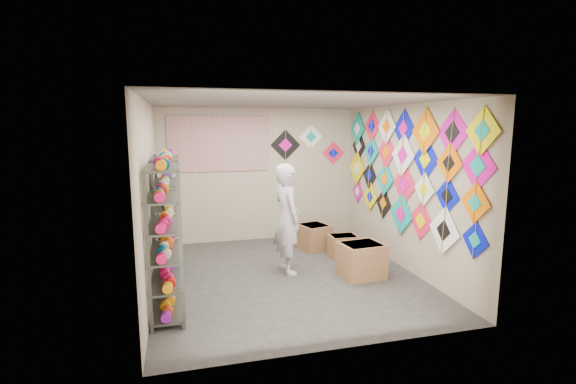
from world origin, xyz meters
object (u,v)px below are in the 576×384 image
object	(u,v)px
carton_c	(314,237)
carton_b	(343,246)
shelf_rack_front	(166,240)
shelf_rack_back	(168,218)
carton_a	(361,260)
shopkeeper	(287,219)

from	to	relation	value
carton_c	carton_b	bearing A→B (deg)	-74.68
shelf_rack_front	shelf_rack_back	size ratio (longest dim) A/B	1.00
carton_b	carton_c	distance (m)	0.71
carton_a	carton_b	distance (m)	1.00
shelf_rack_front	carton_a	world-z (taller)	shelf_rack_front
shelf_rack_back	carton_c	xyz separation A→B (m)	(2.65, 0.82, -0.71)
carton_a	carton_b	size ratio (longest dim) A/B	1.31
carton_a	carton_c	distance (m)	1.62
carton_a	shelf_rack_back	bearing A→B (deg)	158.54
shelf_rack_back	carton_a	world-z (taller)	shelf_rack_back
carton_c	shelf_rack_front	bearing A→B (deg)	-156.34
shelf_rack_back	shopkeeper	bearing A→B (deg)	-8.14
shelf_rack_front	carton_b	size ratio (longest dim) A/B	3.84
shopkeeper	carton_b	world-z (taller)	shopkeeper
shelf_rack_front	carton_b	distance (m)	3.45
shelf_rack_front	shopkeeper	xyz separation A→B (m)	(1.83, 1.04, -0.06)
shopkeeper	carton_a	xyz separation A→B (m)	(1.07, -0.52, -0.62)
shopkeeper	carton_c	world-z (taller)	shopkeeper
carton_b	shelf_rack_back	bearing A→B (deg)	-172.86
shelf_rack_front	shopkeeper	bearing A→B (deg)	29.54
shopkeeper	carton_b	distance (m)	1.44
shopkeeper	shelf_rack_front	bearing A→B (deg)	109.58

